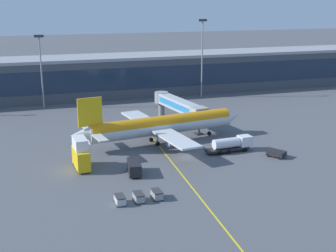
% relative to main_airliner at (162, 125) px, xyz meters
% --- Properties ---
extents(ground_plane, '(700.00, 700.00, 0.00)m').
position_rel_main_airliner_xyz_m(ground_plane, '(1.65, -11.49, -4.27)').
color(ground_plane, '#515459').
extents(apron_lead_in_line, '(4.04, 79.93, 0.01)m').
position_rel_main_airliner_xyz_m(apron_lead_in_line, '(-1.65, -9.49, -4.27)').
color(apron_lead_in_line, yellow).
rests_on(apron_lead_in_line, ground_plane).
extents(terminal_building, '(177.29, 16.86, 13.83)m').
position_rel_main_airliner_xyz_m(terminal_building, '(9.36, 56.67, 2.66)').
color(terminal_building, '#424751').
rests_on(terminal_building, ground_plane).
extents(main_airliner, '(43.19, 34.27, 12.39)m').
position_rel_main_airliner_xyz_m(main_airliner, '(0.00, 0.00, 0.00)').
color(main_airliner, silver).
rests_on(main_airliner, ground_plane).
extents(jet_bridge, '(7.41, 24.42, 6.96)m').
position_rel_main_airliner_xyz_m(jet_bridge, '(8.98, 14.79, 0.99)').
color(jet_bridge, '#B2B7BC').
rests_on(jet_bridge, ground_plane).
extents(fuel_tanker, '(10.95, 3.29, 3.25)m').
position_rel_main_airliner_xyz_m(fuel_tanker, '(12.94, -10.87, -2.53)').
color(fuel_tanker, '#232326').
rests_on(fuel_tanker, ground_plane).
extents(catering_lift, '(2.91, 6.94, 6.30)m').
position_rel_main_airliner_xyz_m(catering_lift, '(-20.14, -11.39, -1.21)').
color(catering_lift, yellow).
rests_on(catering_lift, ground_plane).
extents(lavatory_truck, '(3.04, 6.05, 2.50)m').
position_rel_main_airliner_xyz_m(lavatory_truck, '(-10.80, -17.54, -2.85)').
color(lavatory_truck, black).
rests_on(lavatory_truck, ground_plane).
extents(pushback_tug, '(3.96, 4.44, 1.40)m').
position_rel_main_airliner_xyz_m(pushback_tug, '(20.45, -16.89, -3.43)').
color(pushback_tug, black).
rests_on(pushback_tug, ground_plane).
extents(baggage_cart_0, '(1.69, 2.69, 1.48)m').
position_rel_main_airliner_xyz_m(baggage_cart_0, '(-16.20, -29.80, -3.49)').
color(baggage_cart_0, '#B2B7BC').
rests_on(baggage_cart_0, ground_plane).
extents(baggage_cart_1, '(1.69, 2.69, 1.48)m').
position_rel_main_airliner_xyz_m(baggage_cart_1, '(-13.00, -29.71, -3.49)').
color(baggage_cart_1, gray).
rests_on(baggage_cart_1, ground_plane).
extents(baggage_cart_2, '(1.69, 2.69, 1.48)m').
position_rel_main_airliner_xyz_m(baggage_cart_2, '(-9.80, -29.62, -3.49)').
color(baggage_cart_2, gray).
rests_on(baggage_cart_2, ground_plane).
extents(apron_light_mast_1, '(2.80, 0.50, 22.26)m').
position_rel_main_airliner_xyz_m(apron_light_mast_1, '(-24.42, 44.71, 8.82)').
color(apron_light_mast_1, gray).
rests_on(apron_light_mast_1, ground_plane).
extents(apron_light_mast_2, '(2.80, 0.50, 26.12)m').
position_rel_main_airliner_xyz_m(apron_light_mast_2, '(27.72, 44.71, 10.82)').
color(apron_light_mast_2, gray).
rests_on(apron_light_mast_2, ground_plane).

